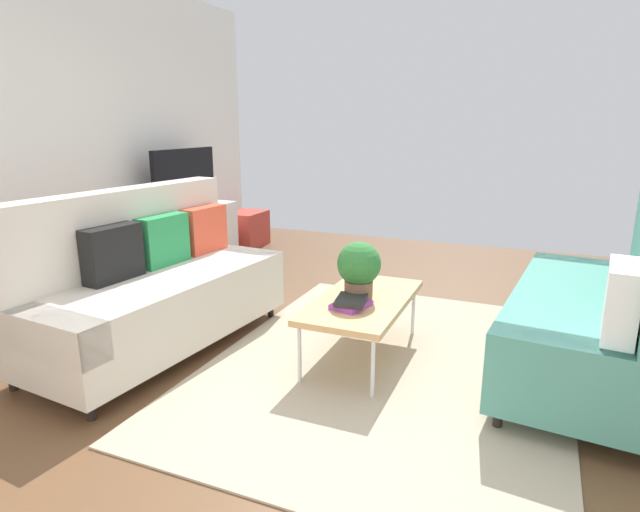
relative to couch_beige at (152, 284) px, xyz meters
The scene contains 17 objects.
ground_plane 1.46m from the couch_beige, 78.83° to the right, with size 7.68×7.68×0.00m, color brown.
wall_far 1.77m from the couch_beige, 79.38° to the left, with size 6.40×0.12×2.90m, color white.
area_rug 1.71m from the couch_beige, 78.47° to the right, with size 2.90×2.20×0.01m, color tan.
couch_beige is the anchor object (origin of this frame).
couch_green 2.92m from the couch_beige, 76.91° to the right, with size 1.98×1.03×1.10m.
coffee_table 1.47m from the couch_beige, 75.01° to the right, with size 1.10×0.56×0.42m.
tv_console 2.15m from the couch_beige, 30.66° to the left, with size 1.40×0.44×0.64m, color silver.
tv 2.20m from the couch_beige, 30.20° to the left, with size 1.00×0.20×0.64m.
storage_trunk 3.12m from the couch_beige, 18.67° to the left, with size 0.52×0.40×0.44m, color #B2382D.
potted_plant 1.45m from the couch_beige, 75.32° to the right, with size 0.29×0.29×0.38m.
table_book_0 1.42m from the couch_beige, 82.28° to the right, with size 0.24×0.18×0.03m, color purple.
table_book_1 1.42m from the couch_beige, 82.28° to the right, with size 0.24×0.18×0.03m, color #262626.
vase_0 1.73m from the couch_beige, 42.08° to the left, with size 0.12×0.12×0.19m, color #B24C4C.
vase_1 1.86m from the couch_beige, 38.36° to the left, with size 0.13×0.13×0.13m, color #33B29E.
bottle_0 1.97m from the couch_beige, 32.78° to the left, with size 0.05×0.05×0.16m, color #262626.
bottle_1 2.06m from the couch_beige, 31.29° to the left, with size 0.04×0.04×0.24m, color #262626.
bottle_2 2.13m from the couch_beige, 30.01° to the left, with size 0.05×0.05×0.23m, color orange.
Camera 1 is at (-3.00, -1.07, 1.55)m, focal length 29.26 mm.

